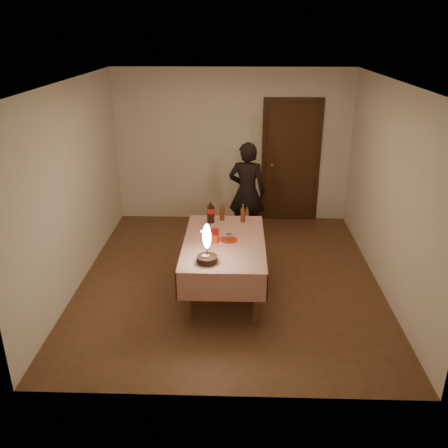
% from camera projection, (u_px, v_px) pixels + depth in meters
% --- Properties ---
extents(ground, '(4.00, 4.50, 0.01)m').
position_uv_depth(ground, '(229.00, 278.00, 6.50)').
color(ground, brown).
rests_on(ground, ground).
extents(room_shell, '(4.04, 4.54, 2.62)m').
position_uv_depth(room_shell, '(233.00, 159.00, 5.93)').
color(room_shell, silver).
rests_on(room_shell, ground).
extents(dining_table, '(1.02, 1.72, 0.70)m').
position_uv_depth(dining_table, '(224.00, 248.00, 6.00)').
color(dining_table, brown).
rests_on(dining_table, ground).
extents(birthday_cake, '(0.30, 0.30, 0.47)m').
position_uv_depth(birthday_cake, '(207.00, 252.00, 5.37)').
color(birthday_cake, white).
rests_on(birthday_cake, dining_table).
extents(red_plate, '(0.22, 0.22, 0.01)m').
position_uv_depth(red_plate, '(229.00, 240.00, 5.98)').
color(red_plate, '#AE250C').
rests_on(red_plate, dining_table).
extents(red_cup, '(0.08, 0.08, 0.10)m').
position_uv_depth(red_cup, '(216.00, 239.00, 5.90)').
color(red_cup, '#B8220C').
rests_on(red_cup, dining_table).
extents(clear_cup, '(0.07, 0.07, 0.09)m').
position_uv_depth(clear_cup, '(229.00, 237.00, 5.95)').
color(clear_cup, silver).
rests_on(clear_cup, dining_table).
extents(napkin_stack, '(0.15, 0.15, 0.02)m').
position_uv_depth(napkin_stack, '(213.00, 231.00, 6.22)').
color(napkin_stack, '#A41512').
rests_on(napkin_stack, dining_table).
extents(cola_bottle, '(0.10, 0.10, 0.32)m').
position_uv_depth(cola_bottle, '(211.00, 212.00, 6.47)').
color(cola_bottle, black).
rests_on(cola_bottle, dining_table).
extents(amber_bottle_left, '(0.06, 0.06, 0.25)m').
position_uv_depth(amber_bottle_left, '(222.00, 212.00, 6.56)').
color(amber_bottle_left, '#58280F').
rests_on(amber_bottle_left, dining_table).
extents(amber_bottle_right, '(0.06, 0.06, 0.25)m').
position_uv_depth(amber_bottle_right, '(243.00, 214.00, 6.50)').
color(amber_bottle_right, '#58280F').
rests_on(amber_bottle_right, dining_table).
extents(photographer, '(0.63, 0.48, 1.59)m').
position_uv_depth(photographer, '(247.00, 192.00, 7.41)').
color(photographer, black).
rests_on(photographer, ground).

